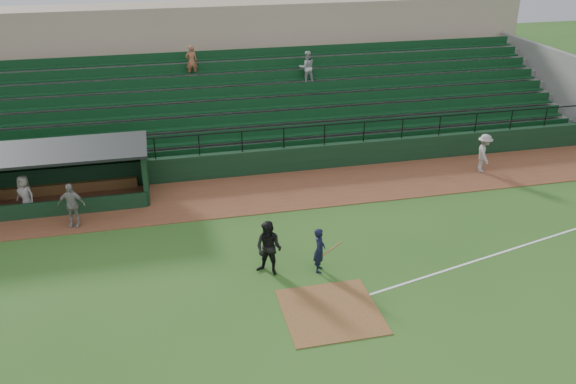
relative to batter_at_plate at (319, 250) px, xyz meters
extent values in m
plane|color=#2B551B|center=(-0.28, -1.37, -0.83)|extent=(90.00, 90.00, 0.00)
cube|color=brown|center=(-0.28, 6.63, -0.82)|extent=(40.00, 4.00, 0.03)
cube|color=brown|center=(-0.28, -2.37, -0.82)|extent=(3.00, 3.00, 0.03)
cube|color=white|center=(7.72, -0.17, -0.83)|extent=(17.49, 4.44, 0.01)
cube|color=black|center=(-0.28, 8.83, -0.23)|extent=(36.00, 0.35, 1.20)
cylinder|color=black|center=(-0.28, 8.83, 1.37)|extent=(36.00, 0.06, 0.06)
cube|color=slate|center=(-0.28, 13.73, 0.97)|extent=(36.00, 9.00, 3.60)
cube|color=#103A1B|center=(-0.28, 13.23, 1.42)|extent=(34.56, 8.00, 4.05)
cube|color=slate|center=(17.72, 13.78, 1.27)|extent=(0.35, 9.50, 4.20)
cube|color=tan|center=(-0.28, 20.23, 2.37)|extent=(38.00, 3.00, 6.40)
cube|color=slate|center=(-0.28, 18.23, 2.87)|extent=(36.00, 2.00, 0.20)
imported|color=#BDBDBD|center=(3.30, 14.53, 2.77)|extent=(0.88, 0.68, 1.80)
imported|color=#A45A3C|center=(-2.91, 15.53, 3.19)|extent=(0.63, 0.42, 1.74)
cube|color=black|center=(-10.03, 9.03, 0.32)|extent=(8.50, 0.20, 2.30)
cube|color=black|center=(-5.78, 7.73, 0.32)|extent=(0.20, 2.60, 2.30)
cube|color=black|center=(-10.03, 7.73, 1.53)|extent=(8.90, 3.20, 0.12)
cube|color=olive|center=(-10.03, 8.63, -0.58)|extent=(7.65, 0.40, 0.50)
cube|color=black|center=(-10.03, 6.38, -0.48)|extent=(8.50, 0.12, 0.70)
imported|color=black|center=(0.00, 0.00, 0.00)|extent=(0.57, 0.70, 1.66)
cylinder|color=olive|center=(0.40, -0.20, 0.12)|extent=(0.79, 0.34, 0.35)
imported|color=black|center=(-1.74, 0.22, 0.17)|extent=(1.23, 1.19, 2.00)
imported|color=gray|center=(10.01, 6.60, 0.14)|extent=(1.01, 1.36, 1.88)
imported|color=gray|center=(-8.66, 5.31, 0.12)|extent=(1.15, 0.66, 1.84)
imported|color=#9F9994|center=(-10.63, 6.90, 0.04)|extent=(0.98, 0.89, 1.69)
camera|label=1|loc=(-5.02, -16.91, 10.62)|focal=36.95mm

